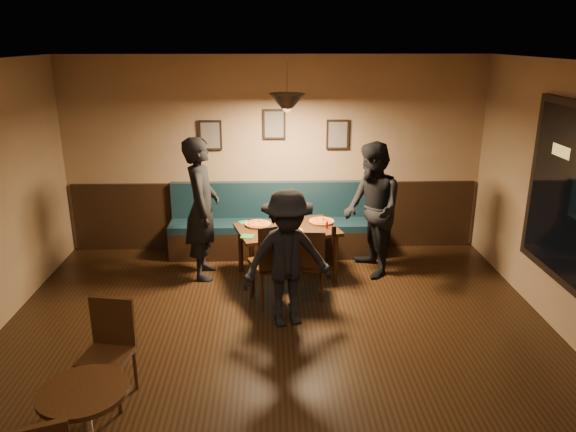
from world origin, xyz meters
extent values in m
plane|color=black|center=(0.00, 0.00, 0.00)|extent=(7.00, 7.00, 0.00)
plane|color=silver|center=(0.00, 0.00, 2.80)|extent=(7.00, 7.00, 0.00)
plane|color=#8C704F|center=(0.00, 3.50, 1.40)|extent=(6.00, 0.00, 6.00)
cube|color=black|center=(0.00, 3.47, 0.50)|extent=(5.88, 0.06, 1.00)
cube|color=black|center=(-0.90, 3.47, 1.70)|extent=(0.32, 0.04, 0.42)
cube|color=black|center=(0.00, 3.47, 1.85)|extent=(0.32, 0.04, 0.42)
cube|color=black|center=(0.90, 3.47, 1.70)|extent=(0.32, 0.04, 0.42)
cone|color=black|center=(0.15, 2.41, 2.25)|extent=(0.44, 0.44, 0.25)
cube|color=black|center=(0.15, 2.41, 0.34)|extent=(1.43, 1.11, 0.67)
imported|color=black|center=(-0.94, 2.47, 0.93)|extent=(0.47, 0.69, 1.85)
imported|color=black|center=(1.25, 2.48, 0.88)|extent=(0.81, 0.96, 1.76)
imported|color=black|center=(0.11, 1.16, 0.76)|extent=(1.10, 0.82, 1.53)
cylinder|color=orange|center=(-0.23, 2.52, 0.69)|extent=(0.41, 0.41, 0.04)
cylinder|color=orange|center=(0.18, 2.24, 0.69)|extent=(0.32, 0.32, 0.04)
cylinder|color=orange|center=(0.61, 2.61, 0.69)|extent=(0.38, 0.38, 0.04)
cylinder|color=black|center=(0.72, 2.09, 0.74)|extent=(0.07, 0.07, 0.13)
cylinder|color=#8F0406|center=(0.66, 2.37, 0.73)|extent=(0.03, 0.03, 0.11)
cube|color=#1B6634|center=(-0.41, 2.65, 0.68)|extent=(0.18, 0.18, 0.01)
cube|color=#1B661B|center=(-0.35, 2.10, 0.68)|extent=(0.18, 0.18, 0.01)
cube|color=silver|center=(0.09, 2.02, 0.68)|extent=(0.19, 0.04, 0.00)
cylinder|color=black|center=(-1.39, -0.95, 0.34)|extent=(0.81, 0.81, 0.67)
camera|label=1|loc=(-0.06, -4.26, 3.01)|focal=34.21mm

